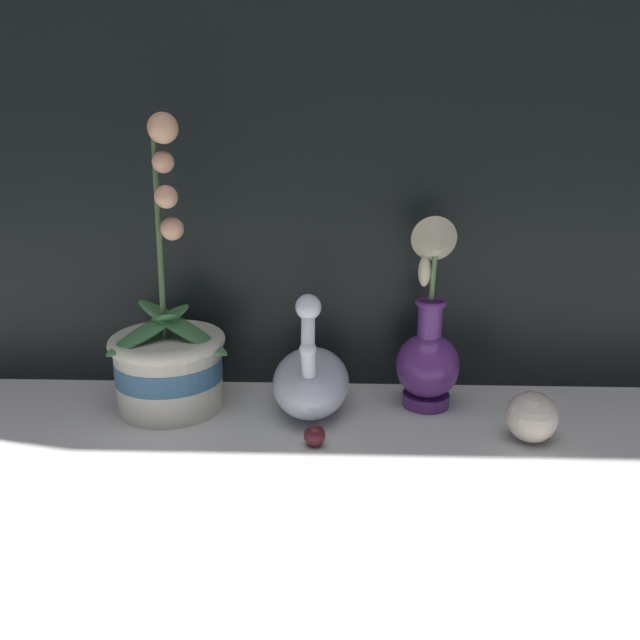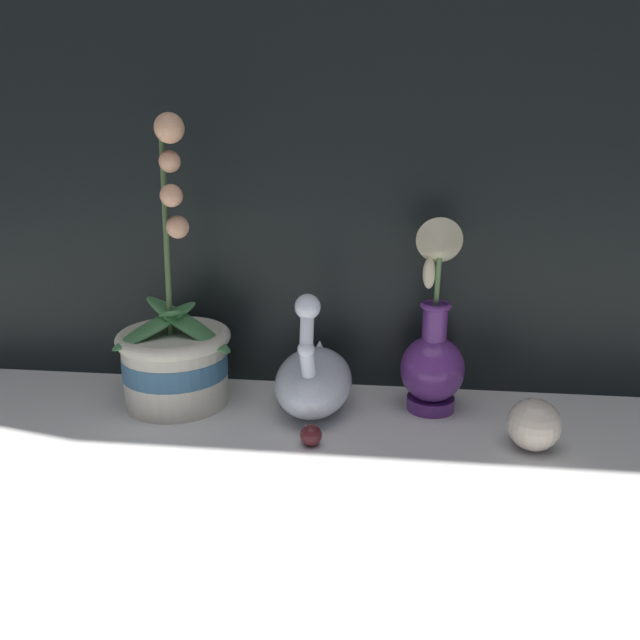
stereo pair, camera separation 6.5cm
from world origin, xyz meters
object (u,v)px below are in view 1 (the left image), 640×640
(glass_sphere, at_px, (534,417))
(swan_figurine, at_px, (313,378))
(orchid_potted_plant, at_px, (170,358))
(blue_vase, at_px, (431,344))

(glass_sphere, bearing_deg, swan_figurine, 163.64)
(orchid_potted_plant, xyz_separation_m, glass_sphere, (0.50, -0.09, -0.04))
(orchid_potted_plant, distance_m, blue_vase, 0.38)
(swan_figurine, bearing_deg, blue_vase, 5.48)
(blue_vase, height_order, glass_sphere, blue_vase)
(swan_figurine, relative_size, blue_vase, 0.68)
(swan_figurine, height_order, glass_sphere, swan_figurine)
(orchid_potted_plant, relative_size, glass_sphere, 6.14)
(orchid_potted_plant, height_order, blue_vase, orchid_potted_plant)
(orchid_potted_plant, distance_m, swan_figurine, 0.21)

